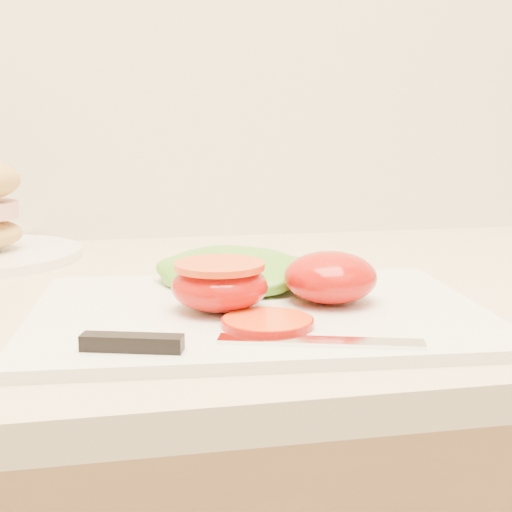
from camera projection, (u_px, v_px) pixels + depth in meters
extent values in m
cube|color=silver|center=(258.00, 312.00, 0.64)|extent=(0.42, 0.32, 0.01)
ellipsoid|color=#B31C10|center=(330.00, 277.00, 0.65)|extent=(0.09, 0.09, 0.05)
ellipsoid|color=#B31C10|center=(220.00, 286.00, 0.63)|extent=(0.09, 0.09, 0.04)
cylinder|color=red|center=(219.00, 266.00, 0.62)|extent=(0.08, 0.08, 0.01)
cylinder|color=orange|center=(268.00, 322.00, 0.58)|extent=(0.07, 0.07, 0.01)
ellipsoid|color=#66B22F|center=(231.00, 271.00, 0.72)|extent=(0.20, 0.19, 0.03)
ellipsoid|color=#66B22F|center=(280.00, 273.00, 0.73)|extent=(0.11, 0.09, 0.02)
cube|color=silver|center=(320.00, 341.00, 0.54)|extent=(0.15, 0.06, 0.00)
cube|color=black|center=(132.00, 343.00, 0.52)|extent=(0.08, 0.04, 0.01)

